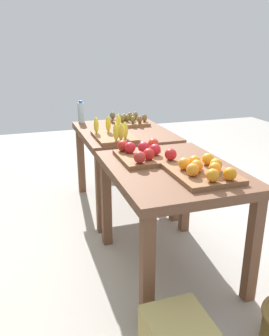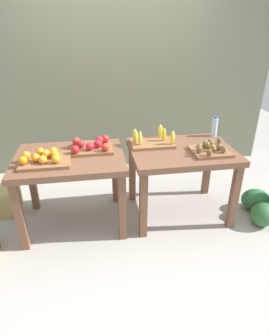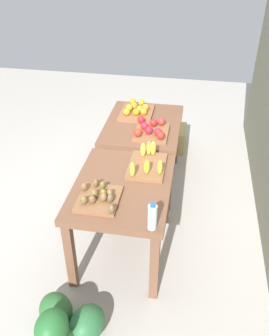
# 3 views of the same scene
# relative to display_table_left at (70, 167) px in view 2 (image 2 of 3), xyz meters

# --- Properties ---
(ground_plane) EXTENTS (8.00, 8.00, 0.00)m
(ground_plane) POSITION_rel_display_table_left_xyz_m (0.56, 0.00, -0.65)
(ground_plane) COLOR #B2ABA3
(back_wall) EXTENTS (4.40, 0.12, 3.00)m
(back_wall) POSITION_rel_display_table_left_xyz_m (0.56, 1.35, 0.85)
(back_wall) COLOR #6B6C56
(back_wall) RESTS_ON ground_plane
(display_table_left) EXTENTS (1.04, 0.80, 0.77)m
(display_table_left) POSITION_rel_display_table_left_xyz_m (0.00, 0.00, 0.00)
(display_table_left) COLOR brown
(display_table_left) RESTS_ON ground_plane
(display_table_right) EXTENTS (1.04, 0.80, 0.77)m
(display_table_right) POSITION_rel_display_table_left_xyz_m (1.12, 0.00, 0.00)
(display_table_right) COLOR brown
(display_table_right) RESTS_ON ground_plane
(orange_bin) EXTENTS (0.44, 0.36, 0.11)m
(orange_bin) POSITION_rel_display_table_left_xyz_m (-0.21, -0.11, 0.15)
(orange_bin) COLOR brown
(orange_bin) RESTS_ON display_table_left
(apple_bin) EXTENTS (0.41, 0.35, 0.11)m
(apple_bin) POSITION_rel_display_table_left_xyz_m (0.22, 0.12, 0.16)
(apple_bin) COLOR brown
(apple_bin) RESTS_ON display_table_left
(banana_crate) EXTENTS (0.45, 0.32, 0.17)m
(banana_crate) POSITION_rel_display_table_left_xyz_m (0.84, 0.17, 0.15)
(banana_crate) COLOR brown
(banana_crate) RESTS_ON display_table_right
(kiwi_bin) EXTENTS (0.37, 0.34, 0.10)m
(kiwi_bin) POSITION_rel_display_table_left_xyz_m (1.36, -0.14, 0.15)
(kiwi_bin) COLOR brown
(kiwi_bin) RESTS_ON display_table_right
(water_bottle) EXTENTS (0.07, 0.07, 0.22)m
(water_bottle) POSITION_rel_display_table_left_xyz_m (1.59, 0.31, 0.22)
(water_bottle) COLOR silver
(water_bottle) RESTS_ON display_table_right
(cardboard_produce_box) EXTENTS (0.40, 0.30, 0.30)m
(cardboard_produce_box) POSITION_rel_display_table_left_xyz_m (-0.83, 0.30, -0.50)
(cardboard_produce_box) COLOR tan
(cardboard_produce_box) RESTS_ON ground_plane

